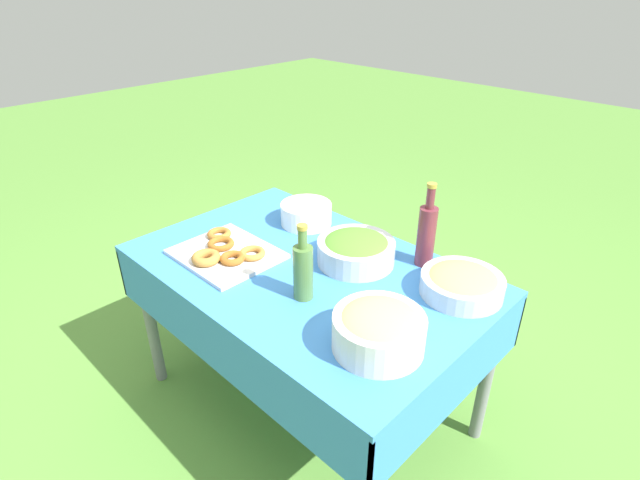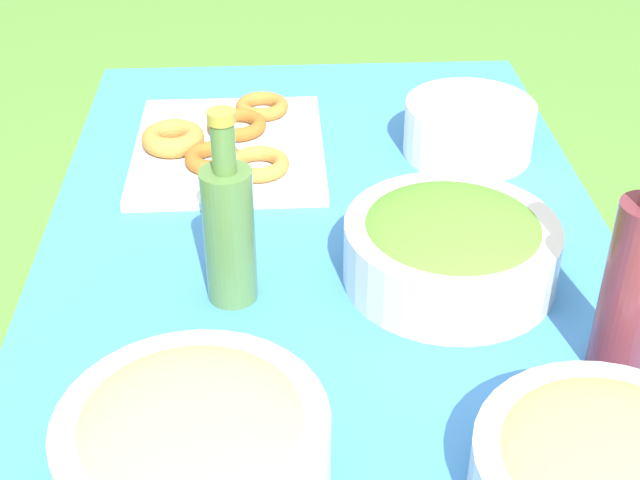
% 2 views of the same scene
% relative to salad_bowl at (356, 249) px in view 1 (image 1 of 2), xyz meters
% --- Properties ---
extents(ground_plane, '(14.00, 14.00, 0.00)m').
position_rel_salad_bowl_xyz_m(ground_plane, '(-0.11, -0.17, -0.79)').
color(ground_plane, '#568C38').
extents(picnic_table, '(1.38, 0.88, 0.73)m').
position_rel_salad_bowl_xyz_m(picnic_table, '(-0.11, -0.17, -0.15)').
color(picnic_table, '#387AC6').
rests_on(picnic_table, ground_plane).
extents(salad_bowl, '(0.30, 0.30, 0.11)m').
position_rel_salad_bowl_xyz_m(salad_bowl, '(0.00, 0.00, 0.00)').
color(salad_bowl, silver).
rests_on(salad_bowl, picnic_table).
extents(pasta_bowl, '(0.28, 0.28, 0.13)m').
position_rel_salad_bowl_xyz_m(pasta_bowl, '(0.38, -0.33, 0.01)').
color(pasta_bowl, silver).
rests_on(pasta_bowl, picnic_table).
extents(donut_platter, '(0.40, 0.34, 0.05)m').
position_rel_salad_bowl_xyz_m(donut_platter, '(-0.40, -0.33, -0.04)').
color(donut_platter, silver).
rests_on(donut_platter, picnic_table).
extents(plate_stack, '(0.23, 0.23, 0.10)m').
position_rel_salad_bowl_xyz_m(plate_stack, '(-0.38, 0.10, -0.01)').
color(plate_stack, white).
rests_on(plate_stack, picnic_table).
extents(olive_oil_bottle, '(0.07, 0.07, 0.28)m').
position_rel_salad_bowl_xyz_m(olive_oil_bottle, '(0.02, -0.31, 0.05)').
color(olive_oil_bottle, '#4C7238').
rests_on(olive_oil_bottle, picnic_table).
extents(wine_bottle, '(0.07, 0.07, 0.34)m').
position_rel_salad_bowl_xyz_m(wine_bottle, '(0.20, 0.18, 0.07)').
color(wine_bottle, maroon).
rests_on(wine_bottle, picnic_table).
extents(bread_bowl, '(0.29, 0.29, 0.09)m').
position_rel_salad_bowl_xyz_m(bread_bowl, '(0.41, 0.10, -0.01)').
color(bread_bowl, silver).
rests_on(bread_bowl, picnic_table).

